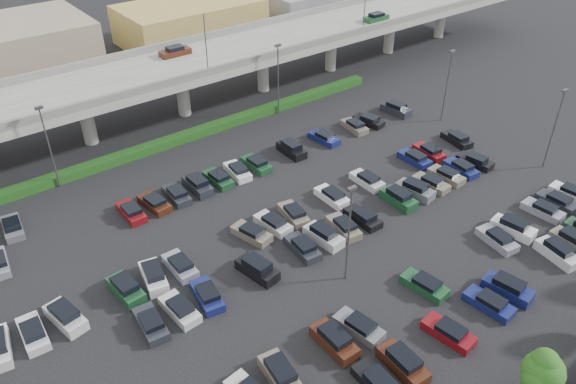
# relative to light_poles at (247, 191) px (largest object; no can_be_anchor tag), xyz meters

# --- Properties ---
(ground) EXTENTS (280.00, 280.00, 0.00)m
(ground) POSITION_rel_light_poles_xyz_m (4.13, -2.00, -6.24)
(ground) COLOR black
(overpass) EXTENTS (150.00, 13.00, 15.80)m
(overpass) POSITION_rel_light_poles_xyz_m (3.91, 30.01, 0.73)
(overpass) COLOR gray
(overpass) RESTS_ON ground
(hedge) EXTENTS (66.00, 1.60, 1.10)m
(hedge) POSITION_rel_light_poles_xyz_m (4.13, 23.00, -5.69)
(hedge) COLOR #123F13
(hedge) RESTS_ON ground
(tree_row) EXTENTS (65.07, 3.66, 5.94)m
(tree_row) POSITION_rel_light_poles_xyz_m (4.83, -28.53, -2.72)
(tree_row) COLOR #332316
(tree_row) RESTS_ON ground
(parked_cars) EXTENTS (63.01, 41.63, 1.67)m
(parked_cars) POSITION_rel_light_poles_xyz_m (3.83, -5.83, -5.62)
(parked_cars) COLOR #252830
(parked_cars) RESTS_ON ground
(light_poles) EXTENTS (66.90, 48.38, 10.30)m
(light_poles) POSITION_rel_light_poles_xyz_m (0.00, 0.00, 0.00)
(light_poles) COLOR #48484D
(light_poles) RESTS_ON ground
(distant_buildings) EXTENTS (138.00, 24.00, 9.00)m
(distant_buildings) POSITION_rel_light_poles_xyz_m (16.50, 59.81, -2.49)
(distant_buildings) COLOR gray
(distant_buildings) RESTS_ON ground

